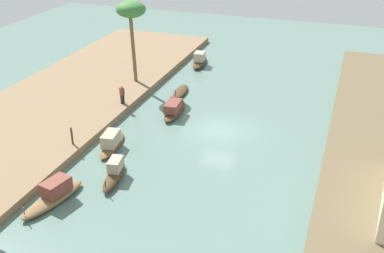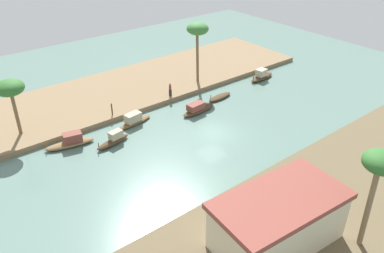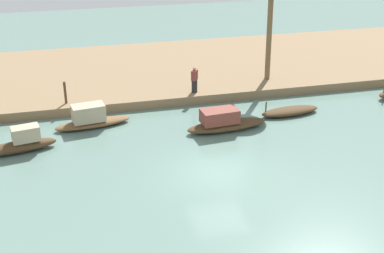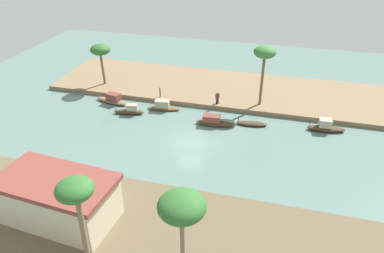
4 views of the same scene
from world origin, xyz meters
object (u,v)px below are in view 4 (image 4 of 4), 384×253
object	(u,v)px
sampan_upstream_small	(163,106)
sampan_open_hull	(130,111)
sampan_midstream	(252,124)
person_on_near_bank	(217,98)
palm_tree_right_short	(76,194)
sampan_near_left_bank	(214,121)
sampan_downstream_large	(112,99)
riverside_building	(59,199)
palm_tree_left_far	(100,50)
sampan_with_tall_canopy	(326,127)
palm_tree_left_near	(265,54)
palm_tree_right_tall	(182,208)
mooring_post	(160,92)

from	to	relation	value
sampan_upstream_small	sampan_open_hull	xyz separation A→B (m)	(3.43, 2.04, -0.03)
sampan_midstream	person_on_near_bank	distance (m)	5.76
palm_tree_right_short	sampan_near_left_bank	bearing A→B (deg)	-100.00
sampan_open_hull	palm_tree_right_short	size ratio (longest dim) A/B	0.53
sampan_downstream_large	riverside_building	xyz separation A→B (m)	(-5.51, 19.79, 1.88)
person_on_near_bank	palm_tree_left_far	bearing A→B (deg)	119.83
sampan_upstream_small	palm_tree_left_far	distance (m)	11.72
sampan_midstream	person_on_near_bank	xyz separation A→B (m)	(4.62, -3.27, 1.04)
palm_tree_left_far	sampan_upstream_small	bearing A→B (deg)	156.65
sampan_near_left_bank	riverside_building	xyz separation A→B (m)	(7.86, 17.66, 1.92)
sampan_with_tall_canopy	sampan_near_left_bank	bearing A→B (deg)	2.33
sampan_midstream	sampan_near_left_bank	bearing A→B (deg)	8.93
sampan_upstream_small	riverside_building	bearing A→B (deg)	78.10
sampan_midstream	palm_tree_left_near	xyz separation A→B (m)	(-0.37, -4.56, 6.60)
sampan_near_left_bank	palm_tree_right_tall	size ratio (longest dim) A/B	0.60
sampan_near_left_bank	palm_tree_left_near	distance (m)	9.60
sampan_near_left_bank	riverside_building	world-z (taller)	riverside_building
sampan_downstream_large	palm_tree_right_short	distance (m)	25.85
sampan_downstream_large	palm_tree_right_tall	xyz separation A→B (m)	(-15.96, 23.18, 6.49)
person_on_near_bank	palm_tree_right_tall	world-z (taller)	palm_tree_right_tall
palm_tree_left_far	palm_tree_right_short	size ratio (longest dim) A/B	0.79
person_on_near_bank	palm_tree_right_short	xyz separation A→B (m)	(3.22, 25.39, 5.30)
palm_tree_left_near	palm_tree_right_tall	xyz separation A→B (m)	(1.90, 26.66, 0.17)
sampan_downstream_large	palm_tree_right_short	size ratio (longest dim) A/B	0.66
palm_tree_left_near	palm_tree_right_tall	world-z (taller)	palm_tree_right_tall
mooring_post	riverside_building	distance (m)	22.07
palm_tree_left_far	mooring_post	bearing A→B (deg)	167.55
sampan_near_left_bank	riverside_building	size ratio (longest dim) A/B	0.49
sampan_downstream_large	sampan_upstream_small	distance (m)	6.72
palm_tree_left_far	palm_tree_right_short	xyz separation A→B (m)	(-12.78, 27.36, 1.33)
riverside_building	palm_tree_left_far	bearing A→B (deg)	-65.32
sampan_with_tall_canopy	palm_tree_left_near	size ratio (longest dim) A/B	0.58
sampan_near_left_bank	sampan_with_tall_canopy	world-z (taller)	sampan_with_tall_canopy
palm_tree_right_tall	riverside_building	world-z (taller)	palm_tree_right_tall
person_on_near_bank	palm_tree_right_short	bearing A→B (deg)	-150.36
palm_tree_left_far	palm_tree_right_tall	bearing A→B (deg)	124.92
sampan_near_left_bank	sampan_midstream	distance (m)	4.26
sampan_upstream_small	palm_tree_right_tall	xyz separation A→B (m)	(-9.25, 23.09, 6.49)
sampan_near_left_bank	person_on_near_bank	size ratio (longest dim) A/B	2.85
person_on_near_bank	sampan_open_hull	bearing A→B (deg)	151.10
sampan_midstream	palm_tree_left_far	size ratio (longest dim) A/B	0.63
sampan_open_hull	palm_tree_left_far	xyz separation A→B (m)	(6.41, -6.29, 4.76)
sampan_upstream_small	riverside_building	distance (m)	19.83
sampan_upstream_small	mooring_post	world-z (taller)	mooring_post
sampan_near_left_bank	palm_tree_right_tall	bearing A→B (deg)	92.26
sampan_open_hull	palm_tree_right_tall	world-z (taller)	palm_tree_right_tall
sampan_with_tall_canopy	mooring_post	distance (m)	20.01
sampan_with_tall_canopy	palm_tree_left_far	world-z (taller)	palm_tree_left_far
sampan_upstream_small	sampan_midstream	size ratio (longest dim) A/B	1.16
sampan_with_tall_canopy	mooring_post	world-z (taller)	mooring_post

